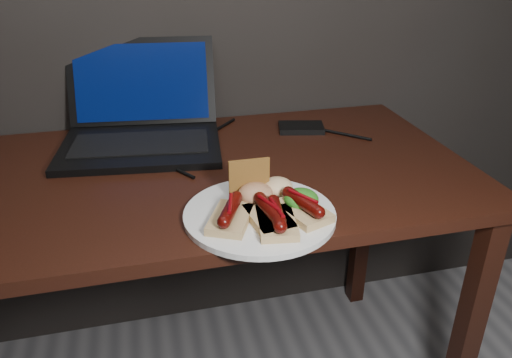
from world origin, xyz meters
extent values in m
cube|color=black|center=(0.00, 1.38, 0.73)|extent=(1.40, 0.70, 0.03)
cube|color=black|center=(0.65, 1.08, 0.36)|extent=(0.05, 0.05, 0.72)
cube|color=black|center=(0.65, 1.68, 0.36)|extent=(0.05, 0.05, 0.72)
cube|color=black|center=(-0.08, 1.53, 0.76)|extent=(0.44, 0.33, 0.02)
cube|color=black|center=(-0.08, 1.53, 0.77)|extent=(0.36, 0.20, 0.00)
cube|color=black|center=(-0.06, 1.71, 0.88)|extent=(0.41, 0.14, 0.23)
cube|color=#06113D|center=(-0.06, 1.71, 0.88)|extent=(0.37, 0.12, 0.20)
cube|color=black|center=(0.37, 1.57, 0.76)|extent=(0.14, 0.10, 0.02)
cylinder|color=black|center=(-0.02, 1.41, 0.75)|extent=(0.11, 0.15, 0.01)
cylinder|color=black|center=(0.12, 1.61, 0.75)|extent=(0.15, 0.17, 0.01)
cylinder|color=black|center=(0.48, 1.50, 0.75)|extent=(0.11, 0.10, 0.01)
cylinder|color=silver|center=(0.14, 1.13, 0.76)|extent=(0.39, 0.39, 0.01)
cube|color=#DCBF81|center=(0.07, 1.11, 0.77)|extent=(0.11, 0.13, 0.02)
cylinder|color=#550A05|center=(0.07, 1.11, 0.79)|extent=(0.06, 0.10, 0.02)
sphere|color=#550A05|center=(0.05, 1.07, 0.79)|extent=(0.02, 0.02, 0.02)
sphere|color=#550A05|center=(0.09, 1.15, 0.79)|extent=(0.02, 0.02, 0.02)
cylinder|color=#600408|center=(0.07, 1.11, 0.80)|extent=(0.02, 0.07, 0.01)
cube|color=#DCBF81|center=(0.14, 1.09, 0.77)|extent=(0.09, 0.12, 0.02)
cylinder|color=#550A05|center=(0.14, 1.09, 0.79)|extent=(0.04, 0.10, 0.02)
sphere|color=#550A05|center=(0.15, 1.04, 0.79)|extent=(0.03, 0.02, 0.02)
sphere|color=#550A05|center=(0.14, 1.14, 0.79)|extent=(0.03, 0.02, 0.02)
cylinder|color=#600408|center=(0.14, 1.09, 0.80)|extent=(0.03, 0.07, 0.01)
cube|color=#DCBF81|center=(0.21, 1.10, 0.77)|extent=(0.10, 0.13, 0.02)
cylinder|color=#550A05|center=(0.21, 1.10, 0.79)|extent=(0.06, 0.10, 0.02)
sphere|color=#550A05|center=(0.23, 1.06, 0.79)|extent=(0.03, 0.02, 0.02)
sphere|color=#550A05|center=(0.20, 1.15, 0.79)|extent=(0.03, 0.02, 0.02)
cylinder|color=#600408|center=(0.21, 1.10, 0.80)|extent=(0.04, 0.06, 0.01)
cube|color=#DCBF81|center=(0.15, 1.07, 0.77)|extent=(0.09, 0.12, 0.02)
cylinder|color=#550A05|center=(0.15, 1.07, 0.79)|extent=(0.04, 0.10, 0.02)
sphere|color=#550A05|center=(0.15, 1.03, 0.79)|extent=(0.03, 0.02, 0.02)
sphere|color=#550A05|center=(0.16, 1.12, 0.79)|extent=(0.03, 0.02, 0.02)
cylinder|color=#600408|center=(0.15, 1.07, 0.80)|extent=(0.01, 0.07, 0.01)
cube|color=#AB702F|center=(0.13, 1.20, 0.80)|extent=(0.09, 0.01, 0.08)
ellipsoid|color=#155110|center=(0.22, 1.13, 0.78)|extent=(0.07, 0.07, 0.04)
ellipsoid|color=#9E2C0F|center=(0.14, 1.17, 0.78)|extent=(0.07, 0.07, 0.04)
ellipsoid|color=beige|center=(0.19, 1.20, 0.78)|extent=(0.06, 0.06, 0.04)
camera|label=1|loc=(-0.07, 0.31, 1.26)|focal=35.00mm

